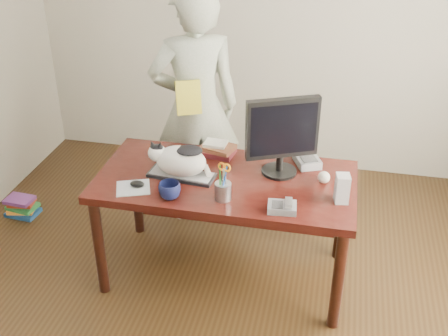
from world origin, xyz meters
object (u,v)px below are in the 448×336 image
calculator (307,160)px  book_pile_b (22,206)px  monitor (282,133)px  coffee_mug (170,191)px  mouse (137,184)px  desk (228,192)px  keyboard (182,175)px  pen_cup (223,189)px  person (195,108)px  baseball (324,177)px  cat (179,159)px  book_stack (217,149)px  phone (283,207)px  speaker (342,188)px

calculator → book_pile_b: calculator is taller
monitor → coffee_mug: 0.76m
mouse → monitor: bearing=1.6°
desk → keyboard: keyboard is taller
pen_cup → calculator: (0.44, 0.52, -0.04)m
coffee_mug → person: person is taller
baseball → mouse: bearing=-165.2°
cat → book_stack: 0.38m
monitor → book_stack: bearing=134.5°
desk → calculator: (0.48, 0.21, 0.17)m
book_stack → person: size_ratio=0.14×
monitor → baseball: monitor is taller
phone → baseball: (0.21, 0.36, 0.01)m
coffee_mug → person: bearing=95.8°
speaker → book_pile_b: bearing=159.5°
book_stack → book_pile_b: 1.75m
keyboard → monitor: size_ratio=0.85×
baseball → person: bearing=148.0°
mouse → calculator: size_ratio=0.46×
calculator → desk: bearing=179.9°
phone → speaker: size_ratio=1.00×
pen_cup → book_stack: (-0.16, 0.53, -0.03)m
coffee_mug → baseball: 0.94m
monitor → pen_cup: (-0.29, -0.36, -0.22)m
book_pile_b → pen_cup: bearing=-18.5°
calculator → book_pile_b: 2.31m
keyboard → coffee_mug: size_ratio=3.37×
monitor → speaker: (0.38, -0.24, -0.20)m
calculator → phone: bearing=-122.5°
desk → calculator: calculator is taller
desk → mouse: bearing=-149.7°
phone → calculator: phone is taller
pen_cup → desk: bearing=96.3°
cat → person: bearing=102.6°
mouse → phone: size_ratio=0.61×
book_stack → calculator: (0.60, -0.01, -0.01)m
phone → baseball: bearing=54.2°
cat → calculator: size_ratio=1.80×
calculator → mouse: bearing=-176.5°
keyboard → calculator: size_ratio=1.89×
speaker → baseball: bearing=110.5°
baseball → book_pile_b: baseball is taller
speaker → keyboard: bearing=165.9°
pen_cup → mouse: (-0.54, 0.02, -0.05)m
desk → coffee_mug: bearing=-126.2°
baseball → person: 1.14m
desk → calculator: bearing=23.5°
monitor → person: 0.90m
keyboard → mouse: 0.29m
coffee_mug → calculator: (0.75, 0.58, -0.02)m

